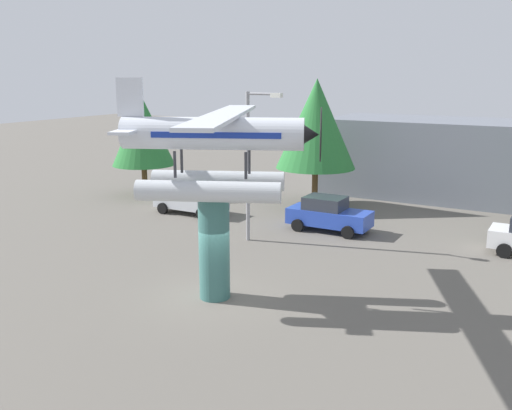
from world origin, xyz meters
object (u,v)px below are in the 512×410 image
(car_mid_blue, at_px, (328,214))
(storefront_building, at_px, (454,159))
(tree_west, at_px, (143,131))
(streetlight_primary, at_px, (252,155))
(display_pedestal, at_px, (214,247))
(floatplane_monument, at_px, (216,148))
(car_near_silver, at_px, (190,198))
(tree_east, at_px, (316,124))

(car_mid_blue, distance_m, storefront_building, 12.39)
(storefront_building, xyz_separation_m, tree_west, (-17.68, -9.58, 1.79))
(streetlight_primary, bearing_deg, car_mid_blue, 54.47)
(display_pedestal, xyz_separation_m, floatplane_monument, (0.12, 0.05, 3.55))
(car_near_silver, bearing_deg, car_mid_blue, 2.95)
(floatplane_monument, distance_m, tree_east, 15.22)
(display_pedestal, relative_size, floatplane_monument, 0.38)
(floatplane_monument, relative_size, car_mid_blue, 2.37)
(display_pedestal, xyz_separation_m, car_near_silver, (-8.28, 9.90, -0.99))
(car_near_silver, xyz_separation_m, storefront_building, (12.18, 12.10, 1.61))
(car_mid_blue, distance_m, tree_east, 6.82)
(display_pedestal, relative_size, car_near_silver, 0.89)
(floatplane_monument, bearing_deg, car_mid_blue, 66.32)
(tree_west, bearing_deg, storefront_building, 28.44)
(floatplane_monument, relative_size, storefront_building, 0.62)
(display_pedestal, xyz_separation_m, tree_east, (-2.74, 15.00, 3.10))
(car_mid_blue, bearing_deg, streetlight_primary, -125.53)
(car_mid_blue, height_order, storefront_building, storefront_building)
(display_pedestal, bearing_deg, car_near_silver, 129.91)
(storefront_building, bearing_deg, tree_west, -151.56)
(storefront_building, bearing_deg, car_near_silver, -135.20)
(display_pedestal, relative_size, streetlight_primary, 0.53)
(car_near_silver, xyz_separation_m, tree_west, (-5.49, 2.53, 3.40))
(floatplane_monument, distance_m, car_mid_blue, 11.24)
(display_pedestal, height_order, storefront_building, storefront_building)
(floatplane_monument, distance_m, car_near_silver, 13.71)
(display_pedestal, xyz_separation_m, storefront_building, (3.91, 22.00, 0.61))
(streetlight_primary, relative_size, tree_west, 1.08)
(display_pedestal, bearing_deg, tree_west, 137.94)
(tree_east, bearing_deg, car_near_silver, -137.38)
(floatplane_monument, bearing_deg, car_near_silver, 106.58)
(display_pedestal, relative_size, tree_east, 0.49)
(car_mid_blue, height_order, streetlight_primary, streetlight_primary)
(car_near_silver, relative_size, tree_east, 0.55)
(tree_west, bearing_deg, car_mid_blue, -8.60)
(display_pedestal, relative_size, car_mid_blue, 0.89)
(car_near_silver, distance_m, storefront_building, 17.25)
(tree_east, bearing_deg, tree_west, -166.87)
(floatplane_monument, xyz_separation_m, car_mid_blue, (-0.04, 10.28, -4.54))
(car_near_silver, bearing_deg, streetlight_primary, -27.52)
(car_mid_blue, relative_size, tree_west, 0.64)
(floatplane_monument, xyz_separation_m, tree_west, (-13.89, 12.37, -1.14))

